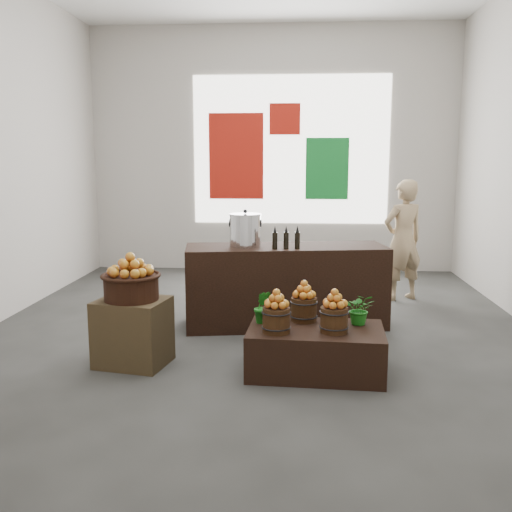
# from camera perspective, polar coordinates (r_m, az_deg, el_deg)

# --- Properties ---
(ground) EXTENTS (7.00, 7.00, 0.00)m
(ground) POSITION_cam_1_polar(r_m,az_deg,el_deg) (6.34, 0.28, -7.36)
(ground) COLOR #3D3D3B
(ground) RESTS_ON ground
(back_wall) EXTENTS (6.00, 0.04, 4.00)m
(back_wall) POSITION_cam_1_polar(r_m,az_deg,el_deg) (9.56, 1.66, 10.53)
(back_wall) COLOR #B5B0A7
(back_wall) RESTS_ON ground
(back_opening) EXTENTS (3.20, 0.02, 2.40)m
(back_opening) POSITION_cam_1_polar(r_m,az_deg,el_deg) (9.53, 3.49, 10.52)
(back_opening) COLOR white
(back_opening) RESTS_ON back_wall
(deco_red_left) EXTENTS (0.90, 0.04, 1.40)m
(deco_red_left) POSITION_cam_1_polar(r_m,az_deg,el_deg) (9.57, -2.00, 9.93)
(deco_red_left) COLOR #A9180D
(deco_red_left) RESTS_ON back_wall
(deco_green_right) EXTENTS (0.70, 0.04, 1.00)m
(deco_green_right) POSITION_cam_1_polar(r_m,az_deg,el_deg) (9.53, 7.12, 8.66)
(deco_green_right) COLOR #127529
(deco_green_right) RESTS_ON back_wall
(deco_red_upper) EXTENTS (0.50, 0.04, 0.50)m
(deco_red_upper) POSITION_cam_1_polar(r_m,az_deg,el_deg) (9.54, 2.90, 13.53)
(deco_red_upper) COLOR #A9180D
(deco_red_upper) RESTS_ON back_wall
(crate) EXTENTS (0.69, 0.61, 0.61)m
(crate) POSITION_cam_1_polar(r_m,az_deg,el_deg) (5.34, -12.20, -7.44)
(crate) COLOR #4D3C24
(crate) RESTS_ON ground
(wicker_basket) EXTENTS (0.49, 0.49, 0.22)m
(wicker_basket) POSITION_cam_1_polar(r_m,az_deg,el_deg) (5.24, -12.36, -3.10)
(wicker_basket) COLOR black
(wicker_basket) RESTS_ON crate
(apples_in_basket) EXTENTS (0.38, 0.38, 0.20)m
(apples_in_basket) POSITION_cam_1_polar(r_m,az_deg,el_deg) (5.20, -12.45, -0.82)
(apples_in_basket) COLOR maroon
(apples_in_basket) RESTS_ON wicker_basket
(display_table) EXTENTS (1.21, 0.79, 0.40)m
(display_table) POSITION_cam_1_polar(r_m,az_deg,el_deg) (5.08, 5.98, -9.39)
(display_table) COLOR black
(display_table) RESTS_ON ground
(apple_bucket_front_left) EXTENTS (0.23, 0.23, 0.22)m
(apple_bucket_front_left) POSITION_cam_1_polar(r_m,az_deg,el_deg) (4.85, 2.04, -6.42)
(apple_bucket_front_left) COLOR #3D2010
(apple_bucket_front_left) RESTS_ON display_table
(apples_in_bucket_front_left) EXTENTS (0.18, 0.18, 0.16)m
(apples_in_bucket_front_left) POSITION_cam_1_polar(r_m,az_deg,el_deg) (4.80, 2.05, -4.29)
(apples_in_bucket_front_left) COLOR maroon
(apples_in_bucket_front_left) RESTS_ON apple_bucket_front_left
(apple_bucket_front_right) EXTENTS (0.23, 0.23, 0.22)m
(apple_bucket_front_right) POSITION_cam_1_polar(r_m,az_deg,el_deg) (4.90, 7.81, -6.34)
(apple_bucket_front_right) COLOR #3D2010
(apple_bucket_front_right) RESTS_ON display_table
(apples_in_bucket_front_right) EXTENTS (0.18, 0.18, 0.16)m
(apples_in_bucket_front_right) POSITION_cam_1_polar(r_m,az_deg,el_deg) (4.85, 7.86, -4.22)
(apples_in_bucket_front_right) COLOR maroon
(apples_in_bucket_front_right) RESTS_ON apple_bucket_front_right
(apple_bucket_rear) EXTENTS (0.23, 0.23, 0.22)m
(apple_bucket_rear) POSITION_cam_1_polar(r_m,az_deg,el_deg) (5.20, 4.80, -5.34)
(apple_bucket_rear) COLOR #3D2010
(apple_bucket_rear) RESTS_ON display_table
(apples_in_bucket_rear) EXTENTS (0.18, 0.18, 0.16)m
(apples_in_bucket_rear) POSITION_cam_1_polar(r_m,az_deg,el_deg) (5.16, 4.83, -3.34)
(apples_in_bucket_rear) COLOR maroon
(apples_in_bucket_rear) RESTS_ON apple_bucket_rear
(herb_garnish_right) EXTENTS (0.28, 0.25, 0.28)m
(herb_garnish_right) POSITION_cam_1_polar(r_m,az_deg,el_deg) (5.15, 10.35, -5.23)
(herb_garnish_right) COLOR #156615
(herb_garnish_right) RESTS_ON display_table
(herb_garnish_left) EXTENTS (0.19, 0.16, 0.30)m
(herb_garnish_left) POSITION_cam_1_polar(r_m,az_deg,el_deg) (5.11, 0.71, -5.11)
(herb_garnish_left) COLOR #156615
(herb_garnish_left) RESTS_ON display_table
(counter) EXTENTS (2.29, 1.03, 0.91)m
(counter) POSITION_cam_1_polar(r_m,az_deg,el_deg) (6.41, 2.99, -2.99)
(counter) COLOR black
(counter) RESTS_ON ground
(stock_pot_left) EXTENTS (0.34, 0.34, 0.34)m
(stock_pot_left) POSITION_cam_1_polar(r_m,az_deg,el_deg) (6.26, -1.07, 2.51)
(stock_pot_left) COLOR silver
(stock_pot_left) RESTS_ON counter
(oil_cruets) EXTENTS (0.25, 0.10, 0.25)m
(oil_cruets) POSITION_cam_1_polar(r_m,az_deg,el_deg) (6.09, 3.31, 1.87)
(oil_cruets) COLOR black
(oil_cruets) RESTS_ON counter
(shopper) EXTENTS (0.69, 0.59, 1.60)m
(shopper) POSITION_cam_1_polar(r_m,az_deg,el_deg) (7.76, 14.47, 1.53)
(shopper) COLOR tan
(shopper) RESTS_ON ground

